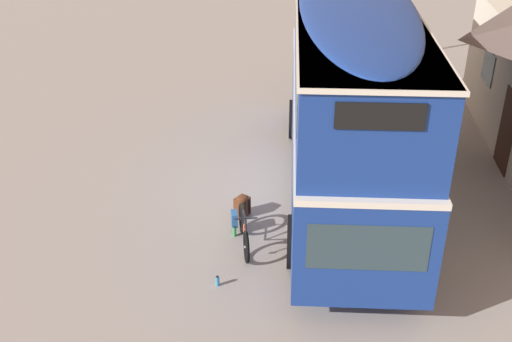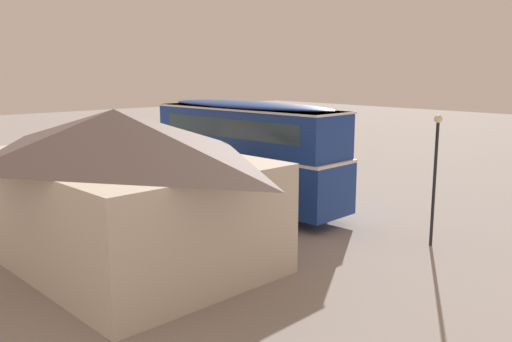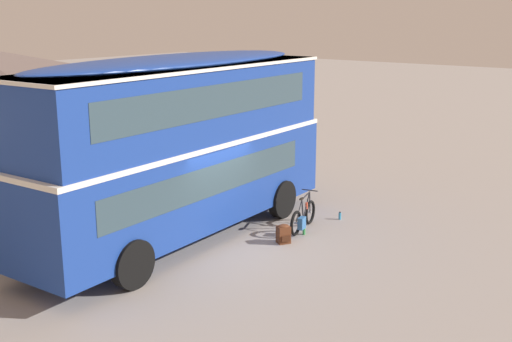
# 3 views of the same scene
# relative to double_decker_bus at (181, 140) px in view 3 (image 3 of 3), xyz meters

# --- Properties ---
(ground_plane) EXTENTS (120.00, 120.00, 0.00)m
(ground_plane) POSITION_rel_double_decker_bus_xyz_m (0.13, -1.01, -2.64)
(ground_plane) COLOR gray
(double_decker_bus) EXTENTS (9.83, 3.12, 4.79)m
(double_decker_bus) POSITION_rel_double_decker_bus_xyz_m (0.00, 0.00, 0.00)
(double_decker_bus) COLOR black
(double_decker_bus) RESTS_ON ground
(touring_bicycle) EXTENTS (1.73, 0.70, 1.01)m
(touring_bicycle) POSITION_rel_double_decker_bus_xyz_m (2.48, -2.13, -2.27)
(touring_bicycle) COLOR black
(touring_bicycle) RESTS_ON ground
(backpack_on_ground) EXTENTS (0.41, 0.39, 0.50)m
(backpack_on_ground) POSITION_rel_double_decker_bus_xyz_m (1.34, -2.29, -2.38)
(backpack_on_ground) COLOR #592D19
(backpack_on_ground) RESTS_ON ground
(water_bottle_green_metal) EXTENTS (0.08, 0.08, 0.25)m
(water_bottle_green_metal) POSITION_rel_double_decker_bus_xyz_m (2.21, -2.35, -2.52)
(water_bottle_green_metal) COLOR green
(water_bottle_green_metal) RESTS_ON ground
(water_bottle_blue_sports) EXTENTS (0.08, 0.08, 0.23)m
(water_bottle_blue_sports) POSITION_rel_double_decker_bus_xyz_m (3.92, -2.44, -2.54)
(water_bottle_blue_sports) COLOR #338CBF
(water_bottle_blue_sports) RESTS_ON ground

